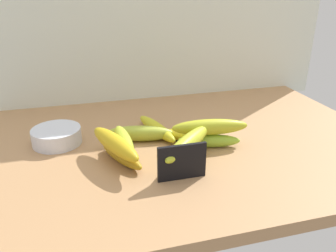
{
  "coord_description": "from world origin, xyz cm",
  "views": [
    {
      "loc": [
        -27.78,
        -80.23,
        44.44
      ],
      "look_at": [
        -5.83,
        -0.15,
        8.0
      ],
      "focal_mm": 36.46,
      "sensor_mm": 36.0,
      "label": 1
    }
  ],
  "objects_px": {
    "banana_7": "(188,143)",
    "banana_4": "(140,133)",
    "banana_8": "(115,143)",
    "fruit_bowl": "(57,136)",
    "banana_9": "(210,127)",
    "banana_0": "(209,141)",
    "banana_3": "(192,136)",
    "banana_1": "(185,155)",
    "chalkboard_sign": "(182,163)",
    "banana_5": "(157,128)",
    "banana_6": "(124,141)",
    "banana_2": "(122,156)"
  },
  "relations": [
    {
      "from": "banana_5",
      "to": "banana_9",
      "type": "relative_size",
      "value": 0.99
    },
    {
      "from": "banana_4",
      "to": "banana_8",
      "type": "distance_m",
      "value": 0.14
    },
    {
      "from": "banana_1",
      "to": "banana_7",
      "type": "bearing_deg",
      "value": -57.34
    },
    {
      "from": "banana_3",
      "to": "banana_8",
      "type": "xyz_separation_m",
      "value": [
        -0.22,
        -0.06,
        0.04
      ]
    },
    {
      "from": "banana_0",
      "to": "banana_4",
      "type": "relative_size",
      "value": 0.88
    },
    {
      "from": "fruit_bowl",
      "to": "banana_6",
      "type": "relative_size",
      "value": 0.78
    },
    {
      "from": "banana_3",
      "to": "banana_9",
      "type": "distance_m",
      "value": 0.06
    },
    {
      "from": "chalkboard_sign",
      "to": "banana_5",
      "type": "height_order",
      "value": "chalkboard_sign"
    },
    {
      "from": "banana_0",
      "to": "banana_9",
      "type": "height_order",
      "value": "banana_9"
    },
    {
      "from": "banana_5",
      "to": "banana_9",
      "type": "height_order",
      "value": "banana_9"
    },
    {
      "from": "fruit_bowl",
      "to": "banana_0",
      "type": "distance_m",
      "value": 0.41
    },
    {
      "from": "banana_7",
      "to": "banana_3",
      "type": "bearing_deg",
      "value": 65.47
    },
    {
      "from": "banana_4",
      "to": "chalkboard_sign",
      "type": "bearing_deg",
      "value": -76.05
    },
    {
      "from": "banana_4",
      "to": "banana_9",
      "type": "bearing_deg",
      "value": -25.43
    },
    {
      "from": "banana_8",
      "to": "banana_4",
      "type": "bearing_deg",
      "value": 53.56
    },
    {
      "from": "banana_4",
      "to": "banana_7",
      "type": "height_order",
      "value": "banana_7"
    },
    {
      "from": "chalkboard_sign",
      "to": "banana_1",
      "type": "xyz_separation_m",
      "value": [
        0.03,
        0.07,
        -0.02
      ]
    },
    {
      "from": "chalkboard_sign",
      "to": "banana_5",
      "type": "bearing_deg",
      "value": 89.66
    },
    {
      "from": "chalkboard_sign",
      "to": "banana_9",
      "type": "bearing_deg",
      "value": 48.24
    },
    {
      "from": "chalkboard_sign",
      "to": "banana_1",
      "type": "bearing_deg",
      "value": 67.32
    },
    {
      "from": "banana_8",
      "to": "banana_1",
      "type": "bearing_deg",
      "value": -11.83
    },
    {
      "from": "banana_3",
      "to": "banana_7",
      "type": "bearing_deg",
      "value": -114.53
    },
    {
      "from": "banana_8",
      "to": "banana_7",
      "type": "bearing_deg",
      "value": -14.25
    },
    {
      "from": "banana_8",
      "to": "banana_9",
      "type": "relative_size",
      "value": 1.0
    },
    {
      "from": "fruit_bowl",
      "to": "banana_0",
      "type": "bearing_deg",
      "value": -18.11
    },
    {
      "from": "banana_1",
      "to": "banana_8",
      "type": "bearing_deg",
      "value": 168.17
    },
    {
      "from": "chalkboard_sign",
      "to": "banana_3",
      "type": "height_order",
      "value": "chalkboard_sign"
    },
    {
      "from": "banana_0",
      "to": "banana_5",
      "type": "height_order",
      "value": "same"
    },
    {
      "from": "banana_2",
      "to": "banana_4",
      "type": "bearing_deg",
      "value": 58.04
    },
    {
      "from": "banana_1",
      "to": "chalkboard_sign",
      "type": "bearing_deg",
      "value": -112.68
    },
    {
      "from": "banana_0",
      "to": "banana_3",
      "type": "xyz_separation_m",
      "value": [
        -0.03,
        0.04,
        -0.0
      ]
    },
    {
      "from": "banana_3",
      "to": "banana_6",
      "type": "relative_size",
      "value": 1.1
    },
    {
      "from": "banana_0",
      "to": "banana_6",
      "type": "height_order",
      "value": "banana_6"
    },
    {
      "from": "banana_0",
      "to": "banana_3",
      "type": "distance_m",
      "value": 0.05
    },
    {
      "from": "banana_2",
      "to": "banana_6",
      "type": "xyz_separation_m",
      "value": [
        0.01,
        0.01,
        0.03
      ]
    },
    {
      "from": "fruit_bowl",
      "to": "banana_0",
      "type": "xyz_separation_m",
      "value": [
        0.39,
        -0.13,
        -0.0
      ]
    },
    {
      "from": "fruit_bowl",
      "to": "banana_0",
      "type": "height_order",
      "value": "fruit_bowl"
    },
    {
      "from": "fruit_bowl",
      "to": "banana_5",
      "type": "bearing_deg",
      "value": -2.44
    },
    {
      "from": "banana_0",
      "to": "banana_7",
      "type": "relative_size",
      "value": 0.79
    },
    {
      "from": "fruit_bowl",
      "to": "banana_9",
      "type": "bearing_deg",
      "value": -17.63
    },
    {
      "from": "banana_0",
      "to": "banana_2",
      "type": "height_order",
      "value": "banana_0"
    },
    {
      "from": "banana_1",
      "to": "banana_8",
      "type": "height_order",
      "value": "banana_8"
    },
    {
      "from": "chalkboard_sign",
      "to": "banana_1",
      "type": "height_order",
      "value": "chalkboard_sign"
    },
    {
      "from": "banana_9",
      "to": "banana_8",
      "type": "bearing_deg",
      "value": -173.98
    },
    {
      "from": "banana_4",
      "to": "banana_1",
      "type": "bearing_deg",
      "value": -59.67
    },
    {
      "from": "fruit_bowl",
      "to": "banana_1",
      "type": "xyz_separation_m",
      "value": [
        0.3,
        -0.18,
        -0.0
      ]
    },
    {
      "from": "banana_2",
      "to": "banana_4",
      "type": "xyz_separation_m",
      "value": [
        0.07,
        0.1,
        0.01
      ]
    },
    {
      "from": "banana_1",
      "to": "banana_2",
      "type": "relative_size",
      "value": 1.09
    },
    {
      "from": "banana_5",
      "to": "banana_1",
      "type": "bearing_deg",
      "value": -80.63
    },
    {
      "from": "banana_7",
      "to": "banana_4",
      "type": "bearing_deg",
      "value": 120.47
    }
  ]
}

